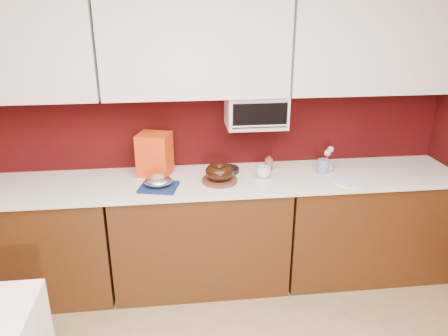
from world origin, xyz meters
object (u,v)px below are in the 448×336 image
bundt_cake (220,172)px  coffee_mug (263,171)px  toaster_oven (256,110)px  flower_vase (327,164)px  blue_jar (323,166)px  foil_ham_nest (158,181)px  pandoro_box (155,154)px

bundt_cake → coffee_mug: bundt_cake is taller
toaster_oven → flower_vase: (0.55, -0.11, -0.41)m
toaster_oven → blue_jar: size_ratio=4.21×
bundt_cake → foil_ham_nest: (-0.44, -0.07, -0.03)m
bundt_cake → blue_jar: size_ratio=1.97×
bundt_cake → coffee_mug: 0.34m
pandoro_box → coffee_mug: 0.83m
coffee_mug → pandoro_box: bearing=167.7°
foil_ham_nest → pandoro_box: 0.31m
bundt_cake → blue_jar: 0.82m
coffee_mug → foil_ham_nest: bearing=-172.0°
toaster_oven → coffee_mug: 0.46m
bundt_cake → coffee_mug: (0.34, 0.04, -0.03)m
flower_vase → blue_jar: bearing=-137.4°
toaster_oven → bundt_cake: size_ratio=2.14×
blue_jar → flower_vase: 0.05m
bundt_cake → pandoro_box: 0.53m
toaster_oven → foil_ham_nest: toaster_oven is taller
pandoro_box → blue_jar: (1.29, -0.13, -0.11)m
pandoro_box → flower_vase: bearing=12.7°
coffee_mug → blue_jar: bearing=5.3°
bundt_cake → blue_jar: bearing=6.2°
blue_jar → flower_vase: flower_vase is taller
toaster_oven → coffee_mug: toaster_oven is taller
toaster_oven → pandoro_box: size_ratio=1.40×
foil_ham_nest → coffee_mug: bearing=8.0°
bundt_cake → coffee_mug: size_ratio=1.98×
pandoro_box → blue_jar: bearing=11.0°
pandoro_box → flower_vase: pandoro_box is taller
foil_ham_nest → flower_vase: (1.30, 0.19, 0.01)m
flower_vase → bundt_cake: bearing=-171.7°
toaster_oven → foil_ham_nest: size_ratio=2.25×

